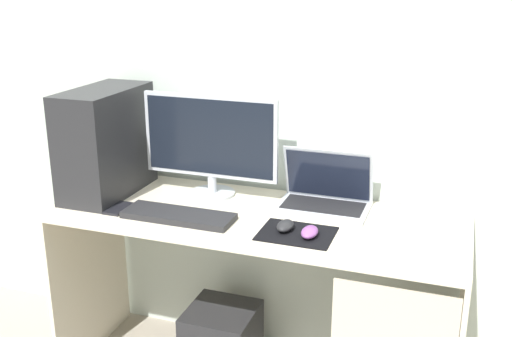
% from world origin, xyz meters
% --- Properties ---
extents(wall_back, '(4.00, 0.05, 2.60)m').
position_xyz_m(wall_back, '(0.00, 0.32, 1.30)').
color(wall_back, beige).
rests_on(wall_back, ground_plane).
extents(desk, '(1.57, 0.56, 0.76)m').
position_xyz_m(desk, '(0.02, -0.01, 0.61)').
color(desk, beige).
rests_on(desk, ground_plane).
extents(pc_tower, '(0.22, 0.44, 0.44)m').
position_xyz_m(pc_tower, '(-0.65, 0.02, 0.98)').
color(pc_tower, '#232326').
rests_on(pc_tower, desk).
extents(monitor, '(0.57, 0.19, 0.42)m').
position_xyz_m(monitor, '(-0.24, 0.13, 0.98)').
color(monitor, '#B7BCC6').
rests_on(monitor, desk).
extents(laptop, '(0.35, 0.24, 0.23)m').
position_xyz_m(laptop, '(0.23, 0.15, 0.81)').
color(laptop, '#B7BCC6').
rests_on(laptop, desk).
extents(keyboard, '(0.42, 0.14, 0.02)m').
position_xyz_m(keyboard, '(-0.26, -0.14, 0.77)').
color(keyboard, '#232326').
rests_on(keyboard, desk).
extents(mousepad, '(0.26, 0.20, 0.00)m').
position_xyz_m(mousepad, '(0.20, -0.13, 0.76)').
color(mousepad, black).
rests_on(mousepad, desk).
extents(mouse_left, '(0.06, 0.10, 0.03)m').
position_xyz_m(mouse_left, '(0.15, -0.12, 0.78)').
color(mouse_left, '#232326').
rests_on(mouse_left, mousepad).
extents(mouse_right, '(0.06, 0.10, 0.03)m').
position_xyz_m(mouse_right, '(0.25, -0.15, 0.78)').
color(mouse_right, '#8C4C99').
rests_on(mouse_right, mousepad).
extents(cell_phone, '(0.07, 0.13, 0.01)m').
position_xyz_m(cell_phone, '(-0.51, -0.14, 0.77)').
color(cell_phone, black).
rests_on(cell_phone, desk).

